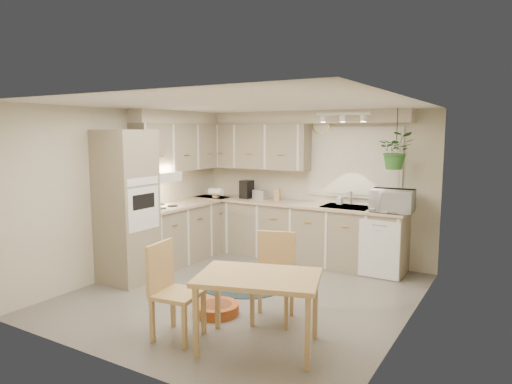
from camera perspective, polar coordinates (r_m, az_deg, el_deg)
floor at (r=6.01m, az=-1.45°, el=-12.63°), size 4.20×4.20×0.00m
ceiling at (r=5.65m, az=-1.54°, el=10.87°), size 4.20×4.20×0.00m
wall_back at (r=7.55m, az=7.03°, el=0.85°), size 4.00×0.04×2.40m
wall_front at (r=4.12m, az=-17.34°, el=-5.02°), size 4.00×0.04×2.40m
wall_left at (r=6.97m, az=-15.54°, el=0.08°), size 0.04×4.20×2.40m
wall_right at (r=4.95m, az=18.51°, el=-2.99°), size 0.04×4.20×2.40m
base_cab_left at (r=7.53m, az=-8.92°, el=-4.99°), size 0.60×1.85×0.90m
base_cab_back at (r=7.49m, az=4.61°, el=-4.99°), size 3.60×0.60×0.90m
counter_left at (r=7.44m, az=-8.93°, el=-1.47°), size 0.64×1.89×0.04m
counter_back at (r=7.39m, az=4.61°, el=-1.45°), size 3.64×0.64×0.04m
oven_stack at (r=6.51m, az=-15.89°, el=-1.79°), size 0.65×0.65×2.10m
wall_oven_face at (r=6.28m, az=-13.88°, el=-2.05°), size 0.02×0.56×0.58m
upper_cab_left at (r=7.53m, az=-9.26°, el=5.56°), size 0.35×2.00×0.75m
upper_cab_back at (r=7.81m, az=-0.18°, el=5.72°), size 2.00×0.35×0.75m
soffit_left at (r=7.55m, az=-9.48°, el=9.17°), size 0.30×2.00×0.20m
soffit_back at (r=7.45m, az=5.27°, el=9.26°), size 3.60×0.30×0.20m
cooktop at (r=7.00m, az=-11.88°, el=-1.89°), size 0.52×0.58×0.02m
range_hood at (r=6.95m, az=-12.10°, el=1.83°), size 0.40×0.60×0.14m
window_blinds at (r=7.24m, az=12.08°, el=3.63°), size 1.40×0.02×1.00m
window_frame at (r=7.25m, az=12.10°, el=3.64°), size 1.50×0.02×1.10m
sink at (r=7.06m, az=11.22°, el=-2.16°), size 0.70×0.48×0.10m
dishwasher_front at (r=6.70m, az=15.09°, el=-6.96°), size 0.58×0.02×0.83m
track_light_bar at (r=6.74m, az=10.81°, el=9.60°), size 0.80×0.04×0.04m
wall_clock at (r=7.42m, az=8.13°, el=8.30°), size 0.30×0.03×0.30m
dining_table at (r=4.52m, az=0.29°, el=-14.70°), size 1.32×1.08×0.72m
chair_left at (r=4.74m, az=-9.74°, el=-12.14°), size 0.51×0.51×0.97m
chair_back at (r=5.07m, az=2.11°, el=-10.75°), size 0.57×0.57×0.96m
braided_rug at (r=6.23m, az=-2.02°, el=-11.85°), size 1.27×1.08×0.01m
pet_bed at (r=5.40m, az=-4.96°, el=-14.36°), size 0.53×0.53×0.12m
microwave at (r=6.73m, az=16.67°, el=-0.75°), size 0.60×0.36×0.40m
soap_bottle at (r=7.24m, az=10.43°, el=-1.26°), size 0.11×0.18×0.08m
hanging_plant at (r=6.67m, az=17.10°, el=4.48°), size 0.59×0.62×0.41m
coffee_maker at (r=7.80m, az=-1.17°, el=0.33°), size 0.19×0.23×0.31m
toaster at (r=7.70m, az=0.57°, el=-0.34°), size 0.28×0.20×0.15m
knife_block at (r=7.57m, az=2.68°, el=-0.32°), size 0.11×0.11×0.19m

